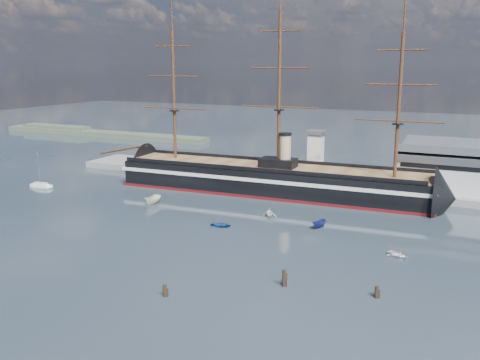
% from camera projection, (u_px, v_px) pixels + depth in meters
% --- Properties ---
extents(ground, '(600.00, 600.00, 0.00)m').
position_uv_depth(ground, '(262.00, 213.00, 132.71)').
color(ground, '#202D36').
rests_on(ground, ground).
extents(quay, '(180.00, 18.00, 2.00)m').
position_uv_depth(quay, '(340.00, 187.00, 160.13)').
color(quay, slate).
rests_on(quay, ground).
extents(quay_tower, '(5.00, 5.00, 15.00)m').
position_uv_depth(quay_tower, '(316.00, 155.00, 158.36)').
color(quay_tower, silver).
rests_on(quay_tower, ground).
extents(shoreline, '(120.00, 10.00, 4.00)m').
position_uv_depth(shoreline, '(87.00, 132.00, 275.01)').
color(shoreline, '#3F4C38').
rests_on(shoreline, ground).
extents(warship, '(113.26, 20.58, 53.94)m').
position_uv_depth(warship, '(266.00, 179.00, 152.59)').
color(warship, black).
rests_on(warship, ground).
extents(sailboat, '(6.86, 2.79, 10.66)m').
position_uv_depth(sailboat, '(41.00, 185.00, 159.58)').
color(sailboat, silver).
rests_on(sailboat, ground).
extents(motorboat_a, '(7.17, 2.64, 2.87)m').
position_uv_depth(motorboat_a, '(153.00, 204.00, 140.55)').
color(motorboat_a, white).
rests_on(motorboat_a, ground).
extents(motorboat_b, '(1.56, 3.06, 1.36)m').
position_uv_depth(motorboat_b, '(221.00, 227.00, 121.40)').
color(motorboat_b, navy).
rests_on(motorboat_b, ground).
extents(motorboat_c, '(5.71, 3.32, 2.15)m').
position_uv_depth(motorboat_c, '(319.00, 228.00, 120.47)').
color(motorboat_c, navy).
rests_on(motorboat_c, ground).
extents(motorboat_d, '(6.94, 5.21, 2.34)m').
position_uv_depth(motorboat_d, '(269.00, 217.00, 129.30)').
color(motorboat_d, white).
rests_on(motorboat_d, ground).
extents(motorboat_e, '(2.54, 3.12, 1.37)m').
position_uv_depth(motorboat_e, '(398.00, 257.00, 102.39)').
color(motorboat_e, silver).
rests_on(motorboat_e, ground).
extents(piling_near_mid, '(0.64, 0.64, 2.67)m').
position_uv_depth(piling_near_mid, '(165.00, 297.00, 85.24)').
color(piling_near_mid, black).
rests_on(piling_near_mid, ground).
extents(piling_near_right, '(0.64, 0.64, 3.65)m').
position_uv_depth(piling_near_right, '(284.00, 286.00, 89.08)').
color(piling_near_right, black).
rests_on(piling_near_right, ground).
extents(piling_far_right, '(0.64, 0.64, 2.68)m').
position_uv_depth(piling_far_right, '(376.00, 298.00, 84.76)').
color(piling_far_right, black).
rests_on(piling_far_right, ground).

